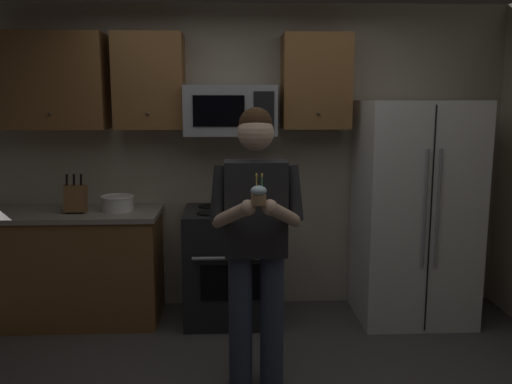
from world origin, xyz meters
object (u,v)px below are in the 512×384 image
object	(u,v)px
microwave	(230,110)
bowl_large_white	(117,203)
refrigerator	(414,212)
person	(256,233)
oven_range	(232,264)
knife_block	(76,198)
cupcake	(259,195)

from	to	relation	value
microwave	bowl_large_white	world-z (taller)	microwave
refrigerator	bowl_large_white	bearing A→B (deg)	178.57
refrigerator	person	xyz separation A→B (m)	(-1.35, -1.05, 0.10)
refrigerator	oven_range	bearing A→B (deg)	178.50
microwave	bowl_large_white	size ratio (longest dim) A/B	2.78
person	knife_block	bearing A→B (deg)	142.53
microwave	bowl_large_white	bearing A→B (deg)	-173.90
oven_range	knife_block	distance (m)	1.36
cupcake	knife_block	bearing A→B (deg)	134.90
microwave	refrigerator	world-z (taller)	microwave
oven_range	microwave	world-z (taller)	microwave
knife_block	person	bearing A→B (deg)	-37.47
oven_range	bowl_large_white	world-z (taller)	bowl_large_white
refrigerator	knife_block	world-z (taller)	refrigerator
oven_range	cupcake	distance (m)	1.65
knife_block	cupcake	size ratio (longest dim) A/B	1.84
refrigerator	cupcake	world-z (taller)	refrigerator
microwave	bowl_large_white	distance (m)	1.18
knife_block	bowl_large_white	distance (m)	0.32
person	refrigerator	bearing A→B (deg)	38.04
oven_range	knife_block	xyz separation A→B (m)	(-1.23, -0.03, 0.57)
cupcake	oven_range	bearing A→B (deg)	96.15
oven_range	bowl_large_white	distance (m)	1.06
microwave	cupcake	world-z (taller)	microwave
person	cupcake	world-z (taller)	person
microwave	refrigerator	distance (m)	1.72
refrigerator	cupcake	bearing A→B (deg)	-134.25
microwave	refrigerator	bearing A→B (deg)	-6.03
knife_block	cupcake	distance (m)	1.98
knife_block	bowl_large_white	world-z (taller)	knife_block
refrigerator	bowl_large_white	distance (m)	2.42
microwave	knife_block	size ratio (longest dim) A/B	2.31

